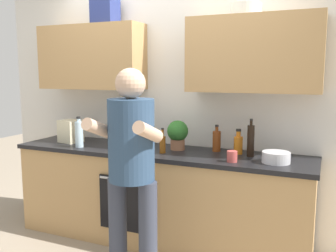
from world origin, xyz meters
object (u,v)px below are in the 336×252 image
Objects in this scene: bottle_syrup at (163,144)px; bottle_hotsauce at (116,139)px; bottle_soy at (251,140)px; mixing_bowl at (276,157)px; bottle_vinegar at (217,141)px; grocery_bag_rice at (71,131)px; bottle_water at (79,134)px; potted_herb at (178,133)px; person_standing at (131,161)px; bottle_juice at (238,144)px; cup_ceramic at (232,156)px.

bottle_hotsauce is at bearing 174.69° from bottle_syrup.
mixing_bowl is at bearing -31.26° from bottle_soy.
bottle_vinegar reaches higher than grocery_bag_rice.
bottle_syrup is at bearing -178.03° from mixing_bowl.
bottle_hotsauce is 0.90× the size of bottle_vinegar.
bottle_water is (-0.85, -0.08, 0.05)m from bottle_syrup.
potted_herb is (0.07, 0.19, 0.07)m from bottle_syrup.
bottle_soy reaches higher than grocery_bag_rice.
grocery_bag_rice is (-2.08, 0.06, 0.07)m from mixing_bowl.
bottle_water is at bearing -158.97° from bottle_hotsauce.
person_standing reaches higher than grocery_bag_rice.
grocery_bag_rice is (-0.24, 0.18, -0.02)m from bottle_water.
potted_herb reaches higher than bottle_juice.
potted_herb is at bearing -175.29° from bottle_juice.
cup_ceramic is (0.61, 0.58, -0.03)m from person_standing.
bottle_juice is at bearing 4.63° from grocery_bag_rice.
potted_herb is (-0.59, 0.27, 0.11)m from cup_ceramic.
bottle_water is 1.85m from mixing_bowl.
bottle_syrup is (-0.05, 0.66, 0.01)m from person_standing.
grocery_bag_rice is (-1.52, -0.17, 0.02)m from bottle_vinegar.
bottle_hotsauce is 0.59m from grocery_bag_rice.
grocery_bag_rice is at bearing 174.26° from cup_ceramic.
person_standing is 1.37m from grocery_bag_rice.
cup_ceramic is (1.17, -0.13, -0.04)m from bottle_hotsauce.
bottle_soy is at bearing -1.23° from potted_herb.
person_standing reaches higher than bottle_water.
person_standing reaches higher than cup_ceramic.
mixing_bowl is at bearing 1.97° from bottle_syrup.
mixing_bowl is (0.56, -0.23, -0.05)m from bottle_vinegar.
grocery_bag_rice is at bearing -177.56° from bottle_soy.
cup_ceramic is at bearing -111.13° from bottle_soy.
bottle_water is 1.51m from cup_ceramic.
bottle_vinegar is (-0.21, 0.03, 0.01)m from bottle_juice.
bottle_syrup is 2.52× the size of cup_ceramic.
mixing_bowl is at bearing 36.25° from person_standing.
person_standing is 7.49× the size of bottle_hotsauce.
bottle_juice is 0.68× the size of bottle_soy.
bottle_juice is 0.97× the size of grocery_bag_rice.
bottle_hotsauce is 0.74× the size of bottle_water.
bottle_water is 1.33× the size of mixing_bowl.
bottle_juice reaches higher than bottle_hotsauce.
cup_ceramic is (0.66, -0.08, -0.04)m from bottle_syrup.
bottle_vinegar is at bearing 164.77° from bottle_soy.
bottle_hotsauce reaches higher than mixing_bowl.
bottle_water reaches higher than bottle_hotsauce.
bottle_hotsauce is at bearing -170.60° from bottle_juice.
grocery_bag_rice reaches higher than mixing_bowl.
person_standing is at bearing -51.66° from bottle_hotsauce.
bottle_juice is 0.32m from cup_ceramic.
bottle_hotsauce is (-0.56, 0.70, 0.01)m from person_standing.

